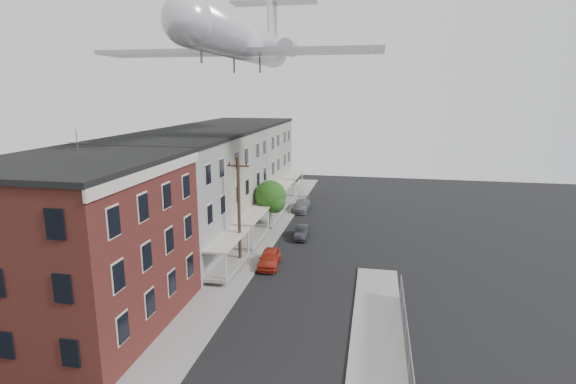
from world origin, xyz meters
name	(u,v)px	position (x,y,z in m)	size (l,w,h in m)	color
sidewalk_left	(260,241)	(-5.50, 24.00, 0.06)	(3.00, 62.00, 0.12)	gray
sidewalk_right	(377,365)	(5.50, 6.00, 0.06)	(3.00, 26.00, 0.12)	gray
curb_left	(275,242)	(-4.05, 24.00, 0.07)	(0.15, 62.00, 0.14)	gray
curb_right	(349,362)	(4.05, 6.00, 0.07)	(0.15, 26.00, 0.14)	gray
corner_building	(80,244)	(-12.00, 7.00, 5.16)	(10.31, 12.30, 12.15)	#3D1B13
row_house_a	(156,206)	(-11.96, 16.50, 5.13)	(11.98, 7.00, 10.30)	slate
row_house_b	(192,188)	(-11.96, 23.50, 5.13)	(11.98, 7.00, 10.30)	slate
row_house_c	(217,175)	(-11.96, 30.50, 5.13)	(11.98, 7.00, 10.30)	slate
row_house_d	(236,165)	(-11.96, 37.50, 5.13)	(11.98, 7.00, 10.30)	slate
row_house_e	(252,157)	(-11.96, 44.50, 5.13)	(11.98, 7.00, 10.30)	slate
chainlink_fence	(409,364)	(7.00, 5.00, 1.00)	(0.06, 18.06, 1.90)	gray
utility_pole	(239,211)	(-5.60, 18.00, 4.67)	(1.80, 0.26, 9.00)	black
street_tree	(271,198)	(-5.27, 27.92, 3.45)	(3.22, 3.20, 5.20)	black
car_near	(269,258)	(-3.21, 18.28, 0.68)	(1.60, 3.97, 1.35)	#AD2A16
car_mid	(302,232)	(-1.80, 25.99, 0.59)	(1.24, 3.55, 1.17)	black
car_far	(302,205)	(-3.51, 36.18, 0.67)	(1.88, 4.62, 1.34)	slate
airplane	(245,42)	(-5.83, 21.52, 17.95)	(22.26, 25.41, 7.41)	silver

